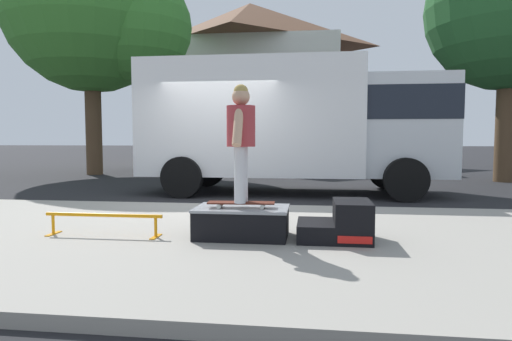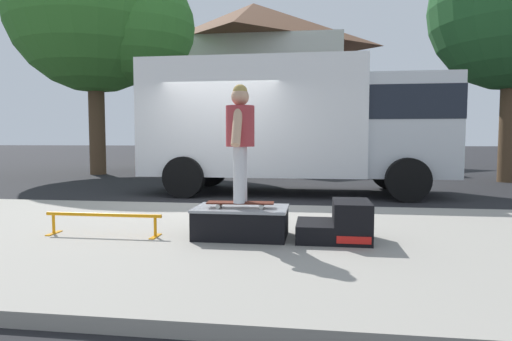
% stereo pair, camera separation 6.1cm
% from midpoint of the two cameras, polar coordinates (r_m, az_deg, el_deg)
% --- Properties ---
extents(ground_plane, '(140.00, 140.00, 0.00)m').
position_cam_midpoint_polar(ground_plane, '(8.46, -6.49, -4.58)').
color(ground_plane, black).
extents(sidewalk_slab, '(50.00, 5.00, 0.12)m').
position_cam_midpoint_polar(sidewalk_slab, '(5.63, -13.89, -8.51)').
color(sidewalk_slab, gray).
rests_on(sidewalk_slab, ground).
extents(skate_box, '(1.09, 0.68, 0.36)m').
position_cam_midpoint_polar(skate_box, '(5.20, -2.18, -6.60)').
color(skate_box, black).
rests_on(skate_box, sidewalk_slab).
extents(kicker_ramp, '(0.83, 0.68, 0.46)m').
position_cam_midpoint_polar(kicker_ramp, '(5.14, 10.66, -6.84)').
color(kicker_ramp, black).
rests_on(kicker_ramp, sidewalk_slab).
extents(grind_rail, '(1.46, 0.28, 0.27)m').
position_cam_midpoint_polar(grind_rail, '(5.59, -19.58, -5.97)').
color(grind_rail, orange).
rests_on(grind_rail, sidewalk_slab).
extents(skateboard, '(0.79, 0.25, 0.07)m').
position_cam_midpoint_polar(skateboard, '(5.11, -2.29, -4.27)').
color(skateboard, '#4C1E14').
rests_on(skateboard, skate_box).
extents(skater_kid, '(0.33, 0.70, 1.36)m').
position_cam_midpoint_polar(skater_kid, '(5.05, -2.32, 4.87)').
color(skater_kid, silver).
rests_on(skater_kid, skateboard).
extents(box_truck, '(6.91, 2.63, 3.05)m').
position_cam_midpoint_polar(box_truck, '(10.34, 4.83, 6.47)').
color(box_truck, white).
rests_on(box_truck, ground).
extents(street_tree_neighbour, '(6.55, 5.96, 8.88)m').
position_cam_midpoint_polar(street_tree_neighbour, '(17.14, -19.78, 18.95)').
color(street_tree_neighbour, brown).
rests_on(street_tree_neighbour, ground).
extents(house_behind, '(9.54, 8.23, 8.40)m').
position_cam_midpoint_polar(house_behind, '(23.66, -0.88, 11.36)').
color(house_behind, silver).
rests_on(house_behind, ground).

